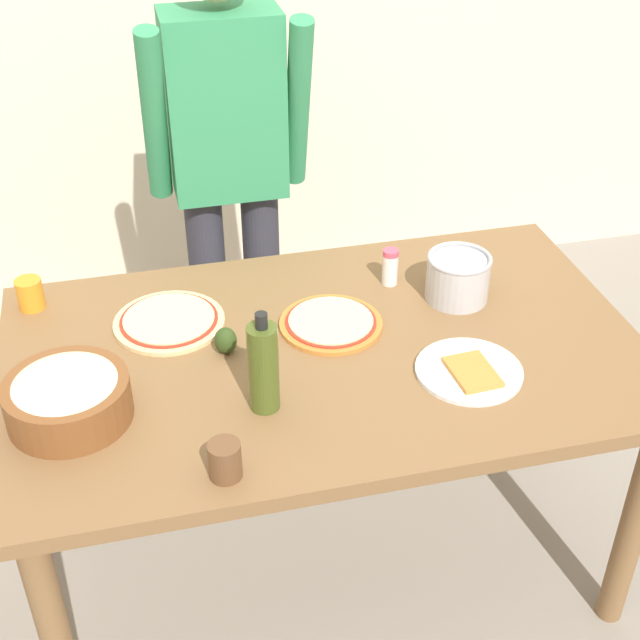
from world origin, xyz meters
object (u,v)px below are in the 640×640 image
(pizza_raw_on_board, at_px, (169,321))
(olive_oil_bottle, at_px, (263,367))
(pizza_cooked_on_tray, at_px, (331,323))
(plate_with_slice, at_px, (469,371))
(popcorn_bowl, at_px, (67,396))
(steel_pot, at_px, (458,277))
(salt_shaker, at_px, (390,267))
(avocado, at_px, (226,340))
(cup_small_brown, at_px, (225,460))
(dining_table, at_px, (325,376))
(person_cook, at_px, (229,164))
(cup_orange, at_px, (30,294))

(pizza_raw_on_board, xyz_separation_m, olive_oil_bottle, (0.18, -0.39, 0.10))
(pizza_cooked_on_tray, distance_m, plate_with_slice, 0.39)
(popcorn_bowl, bearing_deg, olive_oil_bottle, -8.55)
(olive_oil_bottle, relative_size, steel_pot, 1.48)
(salt_shaker, bearing_deg, avocado, -156.63)
(avocado, bearing_deg, cup_small_brown, -98.75)
(dining_table, distance_m, popcorn_bowl, 0.65)
(plate_with_slice, xyz_separation_m, cup_small_brown, (-0.62, -0.20, 0.03))
(cup_small_brown, distance_m, salt_shaker, 0.85)
(cup_small_brown, bearing_deg, salt_shaker, 48.98)
(plate_with_slice, bearing_deg, avocado, 157.81)
(plate_with_slice, distance_m, popcorn_bowl, 0.94)
(pizza_raw_on_board, relative_size, olive_oil_bottle, 1.13)
(person_cook, bearing_deg, popcorn_bowl, -119.82)
(cup_orange, bearing_deg, dining_table, -26.82)
(plate_with_slice, bearing_deg, person_cook, 114.44)
(pizza_cooked_on_tray, xyz_separation_m, cup_orange, (-0.76, 0.28, 0.03))
(pizza_raw_on_board, height_order, steel_pot, steel_pot)
(person_cook, relative_size, pizza_raw_on_board, 5.60)
(pizza_cooked_on_tray, bearing_deg, steel_pot, 7.88)
(cup_small_brown, bearing_deg, popcorn_bowl, 139.60)
(cup_small_brown, bearing_deg, steel_pot, 36.52)
(olive_oil_bottle, relative_size, salt_shaker, 2.42)
(steel_pot, distance_m, salt_shaker, 0.19)
(pizza_raw_on_board, bearing_deg, popcorn_bowl, -128.15)
(pizza_cooked_on_tray, height_order, plate_with_slice, plate_with_slice)
(cup_small_brown, bearing_deg, person_cook, 80.43)
(cup_orange, bearing_deg, popcorn_bowl, -78.75)
(steel_pot, relative_size, salt_shaker, 1.64)
(olive_oil_bottle, bearing_deg, pizza_raw_on_board, 115.18)
(avocado, bearing_deg, person_cook, 79.95)
(plate_with_slice, xyz_separation_m, avocado, (-0.56, 0.23, 0.03))
(pizza_cooked_on_tray, distance_m, popcorn_bowl, 0.69)
(salt_shaker, bearing_deg, olive_oil_bottle, -134.72)
(plate_with_slice, bearing_deg, popcorn_bowl, 176.14)
(olive_oil_bottle, height_order, cup_orange, olive_oil_bottle)
(person_cook, relative_size, avocado, 23.14)
(pizza_raw_on_board, xyz_separation_m, salt_shaker, (0.62, 0.06, 0.04))
(popcorn_bowl, xyz_separation_m, avocado, (0.38, 0.16, -0.03))
(plate_with_slice, xyz_separation_m, steel_pot, (0.09, 0.33, 0.06))
(popcorn_bowl, xyz_separation_m, salt_shaker, (0.87, 0.38, -0.01))
(plate_with_slice, relative_size, salt_shaker, 2.45)
(popcorn_bowl, bearing_deg, plate_with_slice, -3.86)
(plate_with_slice, xyz_separation_m, popcorn_bowl, (-0.93, 0.06, 0.05))
(pizza_cooked_on_tray, height_order, olive_oil_bottle, olive_oil_bottle)
(dining_table, relative_size, avocado, 22.86)
(pizza_raw_on_board, height_order, cup_orange, cup_orange)
(pizza_raw_on_board, distance_m, cup_orange, 0.39)
(cup_small_brown, bearing_deg, avocado, 81.25)
(pizza_cooked_on_tray, distance_m, salt_shaker, 0.27)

